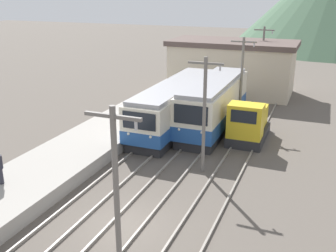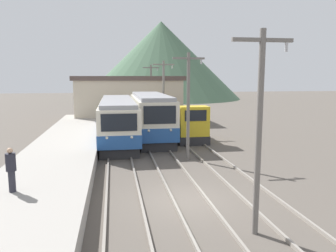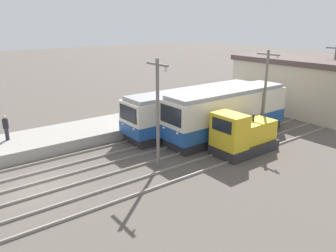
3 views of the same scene
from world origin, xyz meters
name	(u,v)px [view 1 (image 1 of 3)]	position (x,y,z in m)	size (l,w,h in m)	color
ground_plane	(123,225)	(0.00, 0.00, 0.00)	(200.00, 200.00, 0.00)	#564F47
platform_left	(13,192)	(-6.25, 0.00, 0.40)	(4.50, 54.00, 0.80)	gray
track_left	(74,212)	(-2.60, 0.00, 0.07)	(1.54, 60.00, 0.14)	gray
track_center	(127,225)	(0.20, 0.00, 0.07)	(1.54, 60.00, 0.14)	gray
track_right	(189,239)	(3.20, 0.00, 0.07)	(1.54, 60.00, 0.14)	gray
commuter_train_left	(176,106)	(-2.60, 13.74, 1.62)	(2.84, 13.15, 3.47)	#28282B
commuter_train_center	(214,106)	(0.20, 14.43, 1.76)	(2.84, 11.15, 3.80)	#28282B
shunting_locomotive	(249,124)	(3.20, 12.85, 1.21)	(2.40, 4.75, 3.00)	#28282B
catenary_mast_near	(117,193)	(1.71, -3.34, 3.68)	(2.00, 0.20, 6.73)	slate
catenary_mast_mid	(204,111)	(1.71, 6.80, 3.68)	(2.00, 0.20, 6.73)	slate
catenary_mast_far	(242,76)	(1.71, 16.95, 3.68)	(2.00, 0.20, 6.73)	slate
catenary_mast_distant	(262,57)	(1.71, 27.10, 3.68)	(2.00, 0.20, 6.73)	slate
station_building	(232,67)	(-1.11, 26.00, 2.70)	(12.60, 6.30, 5.35)	beige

